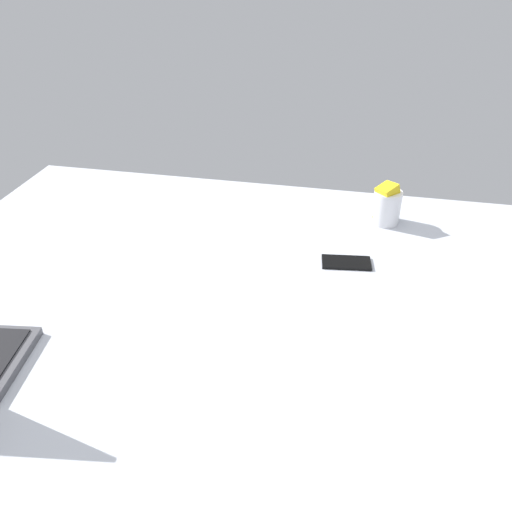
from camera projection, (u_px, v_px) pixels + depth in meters
The scene contains 3 objects.
bed_mattress at pixel (220, 320), 141.80cm from camera, with size 180.00×140.00×18.00cm, color #B7BCC6.
snack_cup at pixel (386, 205), 166.56cm from camera, with size 9.22×9.11×14.09cm.
cell_phone at pixel (346, 262), 148.89cm from camera, with size 6.80×14.00×0.80cm, color black.
Camera 1 is at (-31.66, 105.55, 100.49)cm, focal length 36.37 mm.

